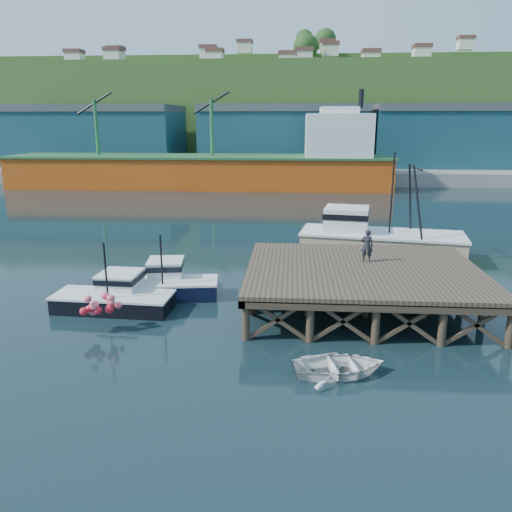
# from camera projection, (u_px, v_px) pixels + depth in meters

# --- Properties ---
(ground) EXTENTS (300.00, 300.00, 0.00)m
(ground) POSITION_uv_depth(u_px,v_px,m) (258.00, 303.00, 26.89)
(ground) COLOR black
(ground) RESTS_ON ground
(wharf) EXTENTS (12.00, 10.00, 2.62)m
(wharf) POSITION_uv_depth(u_px,v_px,m) (363.00, 272.00, 25.82)
(wharf) COLOR brown
(wharf) RESTS_ON ground
(far_quay) EXTENTS (160.00, 40.00, 2.00)m
(far_quay) POSITION_uv_depth(u_px,v_px,m) (284.00, 168.00, 94.02)
(far_quay) COLOR gray
(far_quay) RESTS_ON ground
(warehouse_left) EXTENTS (32.00, 16.00, 9.00)m
(warehouse_left) POSITION_uv_depth(u_px,v_px,m) (90.00, 138.00, 90.24)
(warehouse_left) COLOR #194453
(warehouse_left) RESTS_ON far_quay
(warehouse_mid) EXTENTS (28.00, 16.00, 9.00)m
(warehouse_mid) POSITION_uv_depth(u_px,v_px,m) (284.00, 139.00, 87.77)
(warehouse_mid) COLOR #194453
(warehouse_mid) RESTS_ON far_quay
(warehouse_right) EXTENTS (30.00, 16.00, 9.00)m
(warehouse_right) POSITION_uv_depth(u_px,v_px,m) (458.00, 139.00, 85.64)
(warehouse_right) COLOR #194453
(warehouse_right) RESTS_ON far_quay
(cargo_ship) EXTENTS (55.50, 10.00, 13.75)m
(cargo_ship) POSITION_uv_depth(u_px,v_px,m) (223.00, 165.00, 72.83)
(cargo_ship) COLOR #C14B12
(cargo_ship) RESTS_ON ground
(hillside) EXTENTS (220.00, 50.00, 22.00)m
(hillside) POSITION_uv_depth(u_px,v_px,m) (287.00, 115.00, 120.28)
(hillside) COLOR #2D511E
(hillside) RESTS_ON ground
(boat_navy) EXTENTS (6.11, 3.58, 3.68)m
(boat_navy) POSITION_uv_depth(u_px,v_px,m) (165.00, 283.00, 27.85)
(boat_navy) COLOR black
(boat_navy) RESTS_ON ground
(boat_black) EXTENTS (6.19, 5.20, 3.76)m
(boat_black) POSITION_uv_depth(u_px,v_px,m) (115.00, 296.00, 25.90)
(boat_black) COLOR black
(boat_black) RESTS_ON ground
(trawler) EXTENTS (11.75, 5.89, 7.51)m
(trawler) POSITION_uv_depth(u_px,v_px,m) (378.00, 238.00, 35.12)
(trawler) COLOR tan
(trawler) RESTS_ON ground
(dinghy) EXTENTS (4.02, 3.20, 0.74)m
(dinghy) POSITION_uv_depth(u_px,v_px,m) (339.00, 366.00, 19.20)
(dinghy) COLOR white
(dinghy) RESTS_ON ground
(dockworker) EXTENTS (0.71, 0.53, 1.77)m
(dockworker) POSITION_uv_depth(u_px,v_px,m) (367.00, 246.00, 26.81)
(dockworker) COLOR black
(dockworker) RESTS_ON wharf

